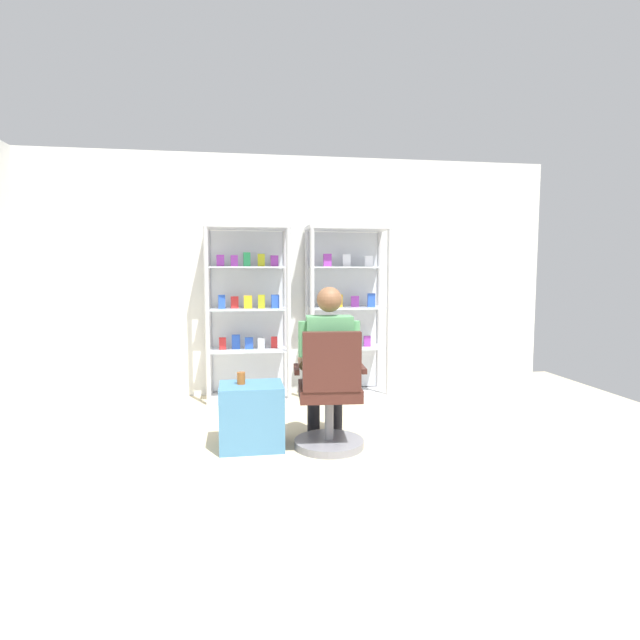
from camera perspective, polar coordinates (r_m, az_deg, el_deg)
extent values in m
plane|color=#C6B793|center=(3.27, 3.51, -20.15)|extent=(7.20, 7.20, 0.00)
cube|color=silver|center=(5.91, -2.80, 4.92)|extent=(6.00, 0.10, 2.70)
cylinder|color=#B7B7BC|center=(5.40, -12.52, 0.48)|extent=(0.05, 0.05, 1.90)
cylinder|color=#B7B7BC|center=(5.41, -3.51, 0.62)|extent=(0.05, 0.05, 1.90)
cylinder|color=#B7B7BC|center=(5.80, -12.29, 0.83)|extent=(0.05, 0.05, 1.90)
cylinder|color=#B7B7BC|center=(5.81, -3.89, 0.95)|extent=(0.05, 0.05, 1.90)
cube|color=#B7B7BC|center=(5.59, -8.18, 10.27)|extent=(0.90, 0.45, 0.04)
cube|color=#B7B7BC|center=(5.74, -7.92, -8.56)|extent=(0.90, 0.45, 0.04)
cube|color=silver|center=(5.80, -8.09, 0.90)|extent=(0.84, 0.02, 1.80)
cube|color=silver|center=(5.64, -7.99, -3.33)|extent=(0.82, 0.39, 0.02)
cube|color=red|center=(5.64, -10.86, -2.60)|extent=(0.08, 0.05, 0.13)
cube|color=#264CB2|center=(5.66, -9.39, -2.43)|extent=(0.09, 0.05, 0.16)
cube|color=#264CB2|center=(5.63, -7.94, -2.59)|extent=(0.09, 0.05, 0.13)
cube|color=silver|center=(5.61, -6.63, -2.62)|extent=(0.07, 0.05, 0.13)
cube|color=red|center=(5.68, -5.14, -2.50)|extent=(0.07, 0.05, 0.13)
cube|color=silver|center=(5.59, -8.06, 1.24)|extent=(0.82, 0.39, 0.02)
cube|color=#264CB2|center=(5.56, -10.95, 2.02)|extent=(0.08, 0.05, 0.15)
cube|color=red|center=(5.61, -9.54, 1.97)|extent=(0.09, 0.06, 0.13)
cube|color=gold|center=(5.54, -8.06, 2.01)|extent=(0.09, 0.05, 0.14)
cube|color=#999919|center=(5.54, -6.56, 2.07)|extent=(0.08, 0.05, 0.15)
cube|color=#264CB2|center=(5.56, -5.05, 2.09)|extent=(0.09, 0.06, 0.15)
cube|color=silver|center=(5.57, -8.12, 5.86)|extent=(0.82, 0.39, 0.02)
cube|color=purple|center=(5.58, -11.10, 6.54)|extent=(0.08, 0.04, 0.13)
cube|color=purple|center=(5.56, -9.58, 6.54)|extent=(0.08, 0.05, 0.12)
cube|color=#268C4C|center=(5.57, -8.19, 6.72)|extent=(0.08, 0.05, 0.15)
cube|color=#999919|center=(5.59, -6.60, 6.66)|extent=(0.08, 0.05, 0.14)
cube|color=purple|center=(5.60, -5.13, 6.59)|extent=(0.08, 0.05, 0.12)
cylinder|color=#B7B7BC|center=(5.44, -0.89, 0.65)|extent=(0.05, 0.05, 1.90)
cylinder|color=#B7B7BC|center=(5.63, 7.71, 0.77)|extent=(0.05, 0.05, 1.90)
cylinder|color=#B7B7BC|center=(5.84, -1.45, 0.99)|extent=(0.05, 0.05, 1.90)
cylinder|color=#B7B7BC|center=(6.01, 6.61, 1.08)|extent=(0.05, 0.05, 1.90)
cube|color=#B7B7BC|center=(5.72, 3.09, 10.21)|extent=(0.90, 0.45, 0.04)
cube|color=#B7B7BC|center=(5.87, 3.00, -8.21)|extent=(0.90, 0.45, 0.04)
cube|color=silver|center=(5.93, 2.61, 1.05)|extent=(0.84, 0.02, 1.80)
cube|color=silver|center=(5.76, 3.02, -3.09)|extent=(0.82, 0.39, 0.02)
cube|color=black|center=(5.73, 0.56, -2.28)|extent=(0.08, 0.05, 0.15)
cube|color=gold|center=(5.78, 2.93, -2.20)|extent=(0.07, 0.04, 0.15)
cube|color=purple|center=(5.79, 5.30, -2.38)|extent=(0.08, 0.04, 0.12)
cube|color=silver|center=(5.71, 3.05, 1.38)|extent=(0.82, 0.39, 0.02)
cube|color=black|center=(5.69, 0.39, 2.22)|extent=(0.09, 0.04, 0.15)
cube|color=gold|center=(5.70, 2.11, 2.16)|extent=(0.08, 0.04, 0.14)
cube|color=purple|center=(5.77, 3.93, 2.10)|extent=(0.09, 0.05, 0.12)
cube|color=#264CB2|center=(5.75, 5.76, 2.23)|extent=(0.09, 0.05, 0.15)
cube|color=silver|center=(5.70, 3.07, 5.90)|extent=(0.82, 0.39, 0.02)
cube|color=purple|center=(5.61, 0.84, 6.71)|extent=(0.09, 0.04, 0.14)
cube|color=silver|center=(5.74, 2.99, 6.66)|extent=(0.09, 0.05, 0.14)
cube|color=silver|center=(5.76, 5.49, 6.55)|extent=(0.09, 0.05, 0.12)
cylinder|color=slate|center=(4.21, 1.02, -13.64)|extent=(0.56, 0.56, 0.06)
cylinder|color=slate|center=(4.15, 1.03, -10.97)|extent=(0.07, 0.07, 0.41)
cube|color=#3F1E19|center=(4.09, 1.03, -7.95)|extent=(0.52, 0.52, 0.10)
cube|color=#3F1E19|center=(3.83, 1.34, -4.68)|extent=(0.45, 0.12, 0.45)
cube|color=#3F1E19|center=(4.09, 4.69, -5.40)|extent=(0.06, 0.30, 0.04)
cube|color=#3F1E19|center=(4.04, -2.65, -5.52)|extent=(0.06, 0.30, 0.04)
cylinder|color=black|center=(4.28, 2.13, -5.99)|extent=(0.17, 0.41, 0.14)
cylinder|color=black|center=(4.53, 1.83, -8.95)|extent=(0.11, 0.11, 0.56)
cylinder|color=black|center=(4.26, -0.56, -6.03)|extent=(0.17, 0.41, 0.14)
cylinder|color=black|center=(4.52, -0.73, -9.01)|extent=(0.11, 0.11, 0.56)
cube|color=#4C8C59|center=(4.03, 1.04, -3.10)|extent=(0.38, 0.25, 0.50)
sphere|color=brown|center=(3.99, 1.05, 2.31)|extent=(0.20, 0.20, 0.20)
cylinder|color=#4C8C59|center=(4.04, 3.87, -2.08)|extent=(0.09, 0.09, 0.28)
cylinder|color=brown|center=(4.25, 3.51, -4.70)|extent=(0.10, 0.31, 0.08)
cylinder|color=#4C8C59|center=(4.00, -1.81, -2.14)|extent=(0.09, 0.09, 0.28)
cylinder|color=brown|center=(4.21, -1.91, -4.77)|extent=(0.10, 0.31, 0.08)
cube|color=teal|center=(4.18, -7.68, -10.58)|extent=(0.50, 0.41, 0.51)
cylinder|color=brown|center=(4.13, -8.83, -6.45)|extent=(0.07, 0.07, 0.10)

